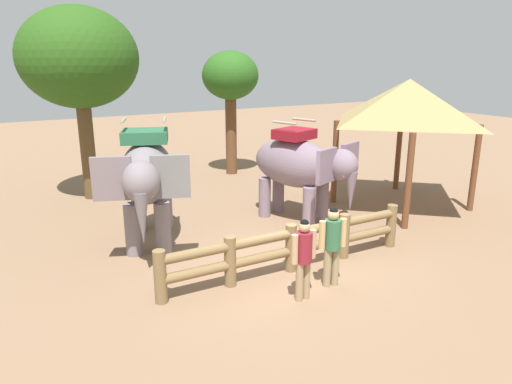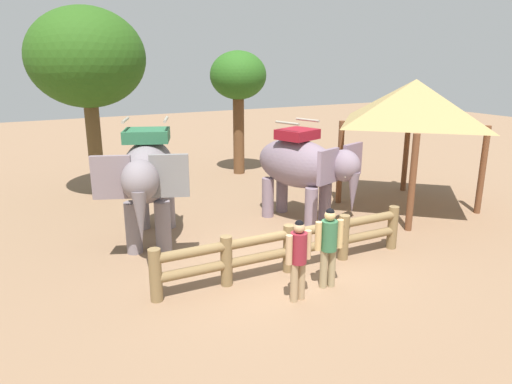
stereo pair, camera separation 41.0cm
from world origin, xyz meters
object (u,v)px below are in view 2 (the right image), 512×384
Objects in this scene: tourist_man_in_blue at (298,255)px; tree_far_left at (87,59)px; elephant_near_left at (148,175)px; elephant_center at (303,166)px; tourist_woman_in_black at (329,242)px; log_fence at (289,245)px; thatched_shelter at (415,102)px; tree_back_center at (238,79)px.

tree_far_left reaches higher than tourist_man_in_blue.
elephant_near_left reaches higher than elephant_center.
tree_far_left is (-2.87, 8.87, 3.44)m from tourist_woman_in_black.
log_fence is 1.48× the size of thatched_shelter.
log_fence is 1.65× the size of elephant_near_left.
elephant_center is 3.99m from tourist_woman_in_black.
elephant_center is 4.56m from tourist_man_in_blue.
log_fence is at bearing 66.28° from tourist_man_in_blue.
elephant_near_left is 2.26× the size of tourist_man_in_blue.
thatched_shelter is (3.53, -0.42, 1.61)m from elephant_center.
tourist_man_in_blue is (-0.51, -1.16, 0.33)m from log_fence.
elephant_center is at bearing 173.29° from thatched_shelter.
tourist_man_in_blue is (-2.52, -3.74, -0.66)m from elephant_center.
elephant_center is at bearing -99.11° from tree_back_center.
elephant_near_left is 1.08× the size of elephant_center.
tree_back_center is at bearing 80.89° from elephant_center.
thatched_shelter is at bearing 28.76° from tourist_man_in_blue.
tourist_woman_in_black is at bearing -149.03° from thatched_shelter.
tourist_woman_in_black is at bearing -115.55° from elephant_center.
tree_far_left reaches higher than thatched_shelter.
elephant_center is 0.56× the size of tree_far_left.
tourist_man_in_blue is at bearing -77.24° from tree_far_left.
tree_back_center reaches higher than tourist_man_in_blue.
elephant_near_left is 4.74m from tourist_woman_in_black.
tree_far_left is at bearing 130.70° from elephant_center.
elephant_near_left reaches higher than tourist_man_in_blue.
tree_back_center is at bearing 7.46° from tree_far_left.
tourist_woman_in_black is at bearing -72.05° from tree_far_left.
tourist_man_in_blue is 10.74m from tree_back_center.
elephant_center is (4.16, -0.42, -0.13)m from elephant_near_left.
elephant_near_left is at bearing -132.35° from tree_back_center.
tourist_man_in_blue is 7.27m from thatched_shelter.
tree_far_left is (-4.57, 5.32, 2.81)m from elephant_center.
tourist_woman_in_black is (2.46, -3.98, -0.76)m from elephant_near_left.
thatched_shelter is (5.23, 3.14, 2.24)m from tourist_woman_in_black.
log_fence is 3.85m from elephant_near_left.
elephant_near_left reaches higher than tourist_woman_in_black.
log_fence is 1.27× the size of tree_back_center.
elephant_near_left is at bearing 125.60° from log_fence.
thatched_shelter reaches higher than log_fence.
elephant_center is at bearing 64.45° from tourist_woman_in_black.
log_fence is at bearing -109.09° from tree_back_center.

